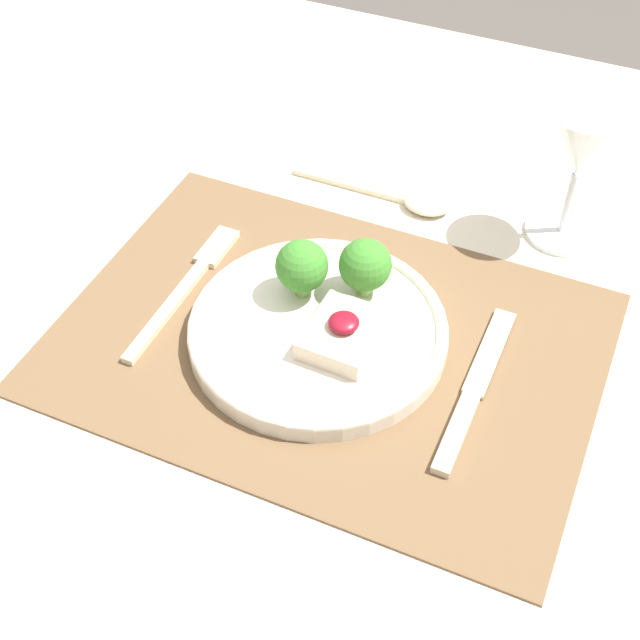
{
  "coord_description": "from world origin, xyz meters",
  "views": [
    {
      "loc": [
        0.22,
        -0.52,
        1.35
      ],
      "look_at": [
        -0.01,
        0.0,
        0.76
      ],
      "focal_mm": 50.0,
      "sensor_mm": 36.0,
      "label": 1
    }
  ],
  "objects_px": {
    "fork": "(190,281)",
    "dinner_plate": "(323,319)",
    "knife": "(471,398)",
    "spoon": "(411,199)",
    "wine_glass_near": "(581,151)"
  },
  "relations": [
    {
      "from": "dinner_plate",
      "to": "knife",
      "type": "relative_size",
      "value": 1.2
    },
    {
      "from": "wine_glass_near",
      "to": "dinner_plate",
      "type": "bearing_deg",
      "value": -126.23
    },
    {
      "from": "dinner_plate",
      "to": "fork",
      "type": "bearing_deg",
      "value": 177.59
    },
    {
      "from": "dinner_plate",
      "to": "fork",
      "type": "xyz_separation_m",
      "value": [
        -0.15,
        0.01,
        -0.01
      ]
    },
    {
      "from": "fork",
      "to": "wine_glass_near",
      "type": "xyz_separation_m",
      "value": [
        0.32,
        0.23,
        0.1
      ]
    },
    {
      "from": "fork",
      "to": "knife",
      "type": "height_order",
      "value": "knife"
    },
    {
      "from": "dinner_plate",
      "to": "spoon",
      "type": "xyz_separation_m",
      "value": [
        0.01,
        0.22,
        -0.01
      ]
    },
    {
      "from": "spoon",
      "to": "dinner_plate",
      "type": "bearing_deg",
      "value": -88.22
    },
    {
      "from": "fork",
      "to": "wine_glass_near",
      "type": "distance_m",
      "value": 0.4
    },
    {
      "from": "fork",
      "to": "dinner_plate",
      "type": "bearing_deg",
      "value": 0.16
    },
    {
      "from": "fork",
      "to": "spoon",
      "type": "xyz_separation_m",
      "value": [
        0.16,
        0.21,
        0.0
      ]
    },
    {
      "from": "knife",
      "to": "spoon",
      "type": "bearing_deg",
      "value": 121.52
    },
    {
      "from": "spoon",
      "to": "knife",
      "type": "bearing_deg",
      "value": -55.26
    },
    {
      "from": "fork",
      "to": "spoon",
      "type": "relative_size",
      "value": 1.08
    },
    {
      "from": "fork",
      "to": "spoon",
      "type": "height_order",
      "value": "spoon"
    }
  ]
}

